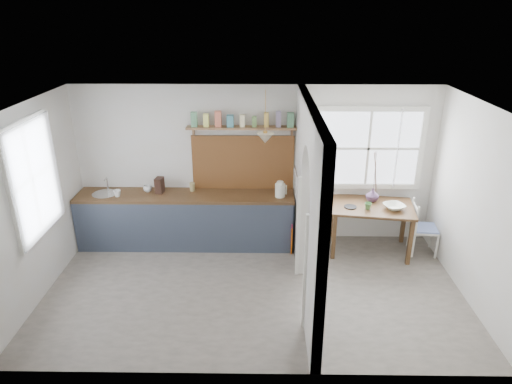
{
  "coord_description": "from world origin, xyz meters",
  "views": [
    {
      "loc": [
        0.11,
        -5.44,
        3.74
      ],
      "look_at": [
        0.02,
        0.49,
        1.28
      ],
      "focal_mm": 32.0,
      "sensor_mm": 36.0,
      "label": 1
    }
  ],
  "objects_px": {
    "kettle": "(280,189)",
    "dining_table": "(370,228)",
    "chair_left": "(308,222)",
    "vase": "(372,195)",
    "chair_right": "(424,228)"
  },
  "relations": [
    {
      "from": "chair_left",
      "to": "vase",
      "type": "distance_m",
      "value": 1.11
    },
    {
      "from": "kettle",
      "to": "dining_table",
      "type": "bearing_deg",
      "value": 1.6
    },
    {
      "from": "dining_table",
      "to": "chair_right",
      "type": "distance_m",
      "value": 0.85
    },
    {
      "from": "chair_right",
      "to": "kettle",
      "type": "distance_m",
      "value": 2.38
    },
    {
      "from": "dining_table",
      "to": "chair_left",
      "type": "height_order",
      "value": "chair_left"
    },
    {
      "from": "chair_left",
      "to": "kettle",
      "type": "distance_m",
      "value": 0.74
    },
    {
      "from": "kettle",
      "to": "vase",
      "type": "distance_m",
      "value": 1.5
    },
    {
      "from": "chair_left",
      "to": "chair_right",
      "type": "height_order",
      "value": "chair_left"
    },
    {
      "from": "chair_left",
      "to": "vase",
      "type": "xyz_separation_m",
      "value": [
        1.02,
        0.09,
        0.44
      ]
    },
    {
      "from": "dining_table",
      "to": "chair_right",
      "type": "relative_size",
      "value": 1.45
    },
    {
      "from": "chair_right",
      "to": "dining_table",
      "type": "bearing_deg",
      "value": 91.6
    },
    {
      "from": "dining_table",
      "to": "kettle",
      "type": "relative_size",
      "value": 4.95
    },
    {
      "from": "kettle",
      "to": "chair_left",
      "type": "bearing_deg",
      "value": 5.28
    },
    {
      "from": "kettle",
      "to": "vase",
      "type": "height_order",
      "value": "kettle"
    },
    {
      "from": "dining_table",
      "to": "vase",
      "type": "bearing_deg",
      "value": 88.9
    }
  ]
}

